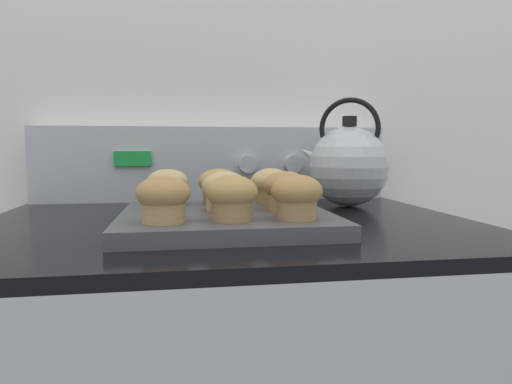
{
  "coord_description": "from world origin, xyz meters",
  "views": [
    {
      "loc": [
        -0.07,
        -0.42,
        1.02
      ],
      "look_at": [
        0.05,
        0.32,
        0.95
      ],
      "focal_mm": 32.0,
      "sensor_mm": 36.0,
      "label": 1
    }
  ],
  "objects_px": {
    "muffin_r2_c1": "(219,186)",
    "muffin_pan": "(225,218)",
    "tea_kettle": "(348,165)",
    "muffin_r2_c0": "(168,186)",
    "muffin_r0_c2": "(297,196)",
    "muffin_r0_c1": "(232,197)",
    "muffin_r2_c2": "(271,185)",
    "muffin_r1_c2": "(285,190)",
    "muffin_r1_c1": "(225,191)",
    "muffin_r0_c0": "(163,198)"
  },
  "relations": [
    {
      "from": "muffin_r2_c1",
      "to": "muffin_r1_c1",
      "type": "bearing_deg",
      "value": -88.88
    },
    {
      "from": "muffin_r0_c0",
      "to": "muffin_r0_c1",
      "type": "xyz_separation_m",
      "value": [
        0.09,
        0.0,
        0.0
      ]
    },
    {
      "from": "muffin_r0_c0",
      "to": "muffin_r2_c0",
      "type": "relative_size",
      "value": 1.0
    },
    {
      "from": "muffin_r0_c0",
      "to": "muffin_pan",
      "type": "bearing_deg",
      "value": 45.73
    },
    {
      "from": "muffin_r0_c2",
      "to": "muffin_r2_c1",
      "type": "bearing_deg",
      "value": 116.28
    },
    {
      "from": "muffin_pan",
      "to": "muffin_r2_c1",
      "type": "xyz_separation_m",
      "value": [
        -0.0,
        0.09,
        0.04
      ]
    },
    {
      "from": "muffin_pan",
      "to": "muffin_r2_c0",
      "type": "bearing_deg",
      "value": 134.62
    },
    {
      "from": "tea_kettle",
      "to": "muffin_r2_c2",
      "type": "bearing_deg",
      "value": -149.95
    },
    {
      "from": "muffin_r2_c2",
      "to": "tea_kettle",
      "type": "bearing_deg",
      "value": 30.05
    },
    {
      "from": "muffin_r0_c1",
      "to": "muffin_r2_c0",
      "type": "distance_m",
      "value": 0.2
    },
    {
      "from": "muffin_r0_c2",
      "to": "muffin_r2_c1",
      "type": "distance_m",
      "value": 0.2
    },
    {
      "from": "muffin_pan",
      "to": "muffin_r1_c2",
      "type": "height_order",
      "value": "muffin_r1_c2"
    },
    {
      "from": "muffin_r1_c1",
      "to": "muffin_r2_c2",
      "type": "bearing_deg",
      "value": 44.59
    },
    {
      "from": "muffin_r2_c1",
      "to": "tea_kettle",
      "type": "bearing_deg",
      "value": 20.79
    },
    {
      "from": "muffin_r0_c0",
      "to": "muffin_r1_c1",
      "type": "height_order",
      "value": "same"
    },
    {
      "from": "muffin_r1_c1",
      "to": "muffin_r1_c2",
      "type": "xyz_separation_m",
      "value": [
        0.09,
        -0.0,
        0.0
      ]
    },
    {
      "from": "tea_kettle",
      "to": "muffin_r0_c2",
      "type": "bearing_deg",
      "value": -122.23
    },
    {
      "from": "muffin_r0_c1",
      "to": "muffin_r0_c2",
      "type": "bearing_deg",
      "value": -2.84
    },
    {
      "from": "muffin_r0_c2",
      "to": "muffin_r2_c0",
      "type": "bearing_deg",
      "value": 134.26
    },
    {
      "from": "muffin_r2_c1",
      "to": "muffin_r0_c2",
      "type": "bearing_deg",
      "value": -63.72
    },
    {
      "from": "muffin_r0_c0",
      "to": "muffin_r2_c2",
      "type": "relative_size",
      "value": 1.0
    },
    {
      "from": "muffin_r0_c2",
      "to": "muffin_r1_c1",
      "type": "relative_size",
      "value": 1.0
    },
    {
      "from": "muffin_r2_c0",
      "to": "muffin_r2_c2",
      "type": "distance_m",
      "value": 0.18
    },
    {
      "from": "muffin_r0_c0",
      "to": "tea_kettle",
      "type": "distance_m",
      "value": 0.45
    },
    {
      "from": "muffin_r2_c0",
      "to": "muffin_r2_c2",
      "type": "relative_size",
      "value": 1.0
    },
    {
      "from": "muffin_r0_c2",
      "to": "muffin_r1_c2",
      "type": "xyz_separation_m",
      "value": [
        0.0,
        0.09,
        0.0
      ]
    },
    {
      "from": "muffin_r0_c0",
      "to": "muffin_r0_c2",
      "type": "xyz_separation_m",
      "value": [
        0.18,
        -0.0,
        0.0
      ]
    },
    {
      "from": "muffin_r2_c1",
      "to": "muffin_r0_c0",
      "type": "bearing_deg",
      "value": -115.51
    },
    {
      "from": "muffin_r0_c0",
      "to": "muffin_r0_c2",
      "type": "distance_m",
      "value": 0.18
    },
    {
      "from": "muffin_r2_c0",
      "to": "tea_kettle",
      "type": "relative_size",
      "value": 0.32
    },
    {
      "from": "muffin_r1_c2",
      "to": "tea_kettle",
      "type": "relative_size",
      "value": 0.32
    },
    {
      "from": "muffin_pan",
      "to": "muffin_r2_c2",
      "type": "xyz_separation_m",
      "value": [
        0.09,
        0.09,
        0.04
      ]
    },
    {
      "from": "muffin_r0_c2",
      "to": "muffin_r1_c1",
      "type": "distance_m",
      "value": 0.13
    },
    {
      "from": "muffin_r2_c0",
      "to": "muffin_r0_c2",
      "type": "bearing_deg",
      "value": -45.74
    },
    {
      "from": "muffin_r0_c2",
      "to": "muffin_r1_c1",
      "type": "xyz_separation_m",
      "value": [
        -0.09,
        0.09,
        0.0
      ]
    },
    {
      "from": "muffin_r2_c0",
      "to": "muffin_r2_c1",
      "type": "relative_size",
      "value": 1.0
    },
    {
      "from": "muffin_r0_c1",
      "to": "muffin_r2_c2",
      "type": "xyz_separation_m",
      "value": [
        0.09,
        0.18,
        0.0
      ]
    },
    {
      "from": "muffin_r2_c0",
      "to": "muffin_r1_c1",
      "type": "bearing_deg",
      "value": -44.8
    },
    {
      "from": "muffin_r2_c0",
      "to": "muffin_r2_c1",
      "type": "bearing_deg",
      "value": 0.89
    },
    {
      "from": "muffin_pan",
      "to": "muffin_r0_c1",
      "type": "bearing_deg",
      "value": -89.69
    },
    {
      "from": "muffin_r2_c0",
      "to": "muffin_r2_c1",
      "type": "xyz_separation_m",
      "value": [
        0.09,
        0.0,
        0.0
      ]
    },
    {
      "from": "muffin_r0_c1",
      "to": "muffin_r1_c1",
      "type": "distance_m",
      "value": 0.09
    },
    {
      "from": "muffin_r0_c1",
      "to": "muffin_r2_c1",
      "type": "height_order",
      "value": "same"
    },
    {
      "from": "muffin_r2_c1",
      "to": "muffin_pan",
      "type": "bearing_deg",
      "value": -88.78
    },
    {
      "from": "muffin_pan",
      "to": "tea_kettle",
      "type": "bearing_deg",
      "value": 35.82
    },
    {
      "from": "muffin_r0_c2",
      "to": "muffin_r2_c2",
      "type": "xyz_separation_m",
      "value": [
        0.0,
        0.18,
        0.0
      ]
    },
    {
      "from": "muffin_pan",
      "to": "muffin_r0_c0",
      "type": "height_order",
      "value": "muffin_r0_c0"
    },
    {
      "from": "muffin_r0_c1",
      "to": "tea_kettle",
      "type": "height_order",
      "value": "tea_kettle"
    },
    {
      "from": "muffin_r0_c1",
      "to": "muffin_r0_c2",
      "type": "height_order",
      "value": "same"
    },
    {
      "from": "muffin_pan",
      "to": "muffin_r1_c2",
      "type": "relative_size",
      "value": 4.43
    }
  ]
}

